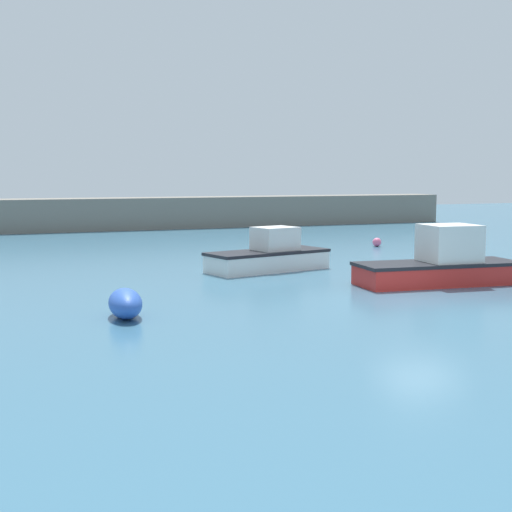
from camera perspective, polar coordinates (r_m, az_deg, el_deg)
The scene contains 7 objects.
ground_plane at distance 22.36m, azimuth 13.00°, elevation -3.94°, with size 120.00×120.00×0.20m, color #38667F.
harbor_breakwater at distance 52.34m, azimuth -7.74°, elevation 3.44°, with size 46.06×2.96×2.24m, color slate.
rowboat_blue_near at distance 41.07m, azimuth 14.55°, elevation 1.31°, with size 3.15×2.39×0.62m.
motorboat_with_cabin at distance 26.26m, azimuth 14.62°, elevation -0.62°, with size 6.10×2.55×2.13m.
motorboat_grey_hull at distance 29.05m, azimuth 1.08°, elevation 0.03°, with size 5.45×3.03×1.77m.
fishing_dinghy_green at distance 19.83m, azimuth -10.41°, elevation -3.74°, with size 1.10×2.07×0.80m.
mooring_buoy_pink at distance 39.30m, azimuth 9.65°, elevation 1.10°, with size 0.48×0.48×0.48m, color #EA668C.
Camera 1 is at (-12.56, -18.06, 3.91)m, focal length 50.00 mm.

